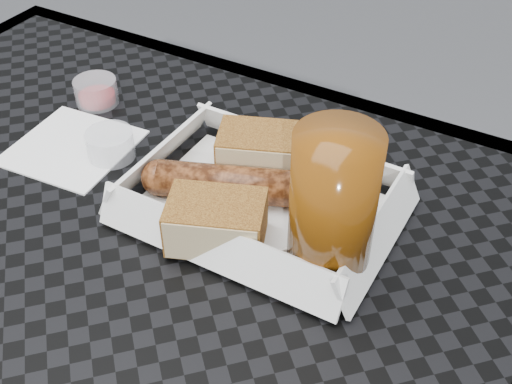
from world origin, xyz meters
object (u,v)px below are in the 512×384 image
(patio_table, at_px, (62,329))
(food_tray, at_px, (261,208))
(drink_glass, at_px, (332,209))
(bratwurst, at_px, (239,185))

(patio_table, bearing_deg, food_tray, 53.64)
(food_tray, height_order, drink_glass, drink_glass)
(patio_table, relative_size, food_tray, 3.64)
(bratwurst, distance_m, drink_glass, 0.13)
(patio_table, height_order, drink_glass, drink_glass)
(food_tray, height_order, bratwurst, bratwurst)
(food_tray, bearing_deg, patio_table, -126.36)
(drink_glass, bearing_deg, patio_table, -148.95)
(drink_glass, bearing_deg, food_tray, 155.45)
(patio_table, xyz_separation_m, bratwurst, (0.10, 0.17, 0.10))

